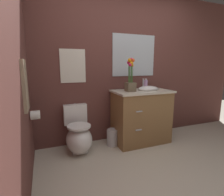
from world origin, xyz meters
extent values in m
plane|color=beige|center=(0.00, 0.00, 0.00)|extent=(9.90, 9.90, 0.00)
cube|color=brown|center=(0.20, 1.55, 1.25)|extent=(4.62, 0.05, 2.50)
cube|color=brown|center=(-1.51, 0.46, 1.25)|extent=(0.05, 4.28, 2.50)
ellipsoid|color=white|center=(-0.86, 1.21, 0.20)|extent=(0.38, 0.48, 0.40)
cube|color=white|center=(-0.86, 1.26, 0.09)|extent=(0.22, 0.26, 0.18)
cube|color=white|center=(-0.86, 1.49, 0.52)|extent=(0.36, 0.13, 0.32)
cylinder|color=white|center=(-0.86, 1.19, 0.42)|extent=(0.34, 0.34, 0.03)
cylinder|color=#B7B7BC|center=(-0.86, 1.49, 0.68)|extent=(0.04, 0.04, 0.02)
cube|color=brown|center=(0.20, 1.23, 0.42)|extent=(0.90, 0.52, 0.85)
cube|color=beige|center=(0.20, 1.23, 0.86)|extent=(0.94, 0.56, 0.03)
ellipsoid|color=white|center=(0.32, 1.23, 0.90)|extent=(0.36, 0.26, 0.10)
cylinder|color=#B7B7BC|center=(0.32, 1.39, 0.97)|extent=(0.02, 0.02, 0.18)
cube|color=#B7B7BC|center=(0.00, 0.96, 0.61)|extent=(0.10, 0.02, 0.02)
cube|color=#B7B7BC|center=(0.00, 0.96, 0.32)|extent=(0.10, 0.02, 0.02)
cube|color=brown|center=(-0.03, 1.20, 0.95)|extent=(0.14, 0.14, 0.14)
cylinder|color=#386B2D|center=(-0.01, 1.21, 1.15)|extent=(0.01, 0.01, 0.27)
sphere|color=orange|center=(-0.01, 1.21, 1.29)|extent=(0.06, 0.06, 0.06)
cylinder|color=#386B2D|center=(-0.01, 1.22, 1.19)|extent=(0.01, 0.01, 0.35)
sphere|color=#E01E51|center=(-0.01, 1.22, 1.37)|extent=(0.06, 0.06, 0.06)
cylinder|color=#386B2D|center=(-0.03, 1.24, 1.19)|extent=(0.01, 0.01, 0.33)
sphere|color=orange|center=(-0.03, 1.24, 1.35)|extent=(0.06, 0.06, 0.06)
cylinder|color=#386B2D|center=(-0.05, 1.23, 1.17)|extent=(0.01, 0.01, 0.30)
sphere|color=#E01E51|center=(-0.05, 1.23, 1.32)|extent=(0.06, 0.06, 0.06)
cylinder|color=#386B2D|center=(-0.05, 1.20, 1.19)|extent=(0.01, 0.01, 0.34)
sphere|color=orange|center=(-0.05, 1.20, 1.36)|extent=(0.06, 0.06, 0.06)
cylinder|color=#386B2D|center=(-0.05, 1.18, 1.16)|extent=(0.01, 0.01, 0.28)
sphere|color=#E01E51|center=(-0.05, 1.18, 1.30)|extent=(0.06, 0.06, 0.06)
cylinder|color=#386B2D|center=(-0.03, 1.17, 1.17)|extent=(0.01, 0.01, 0.30)
sphere|color=orange|center=(-0.03, 1.17, 1.32)|extent=(0.06, 0.06, 0.06)
cylinder|color=#386B2D|center=(0.00, 1.19, 1.19)|extent=(0.01, 0.01, 0.34)
sphere|color=#EA4C23|center=(0.00, 1.19, 1.36)|extent=(0.06, 0.06, 0.06)
cylinder|color=#B28CBF|center=(0.31, 1.30, 0.96)|extent=(0.06, 0.06, 0.16)
cylinder|color=#B7B7BC|center=(0.31, 1.30, 1.05)|extent=(0.03, 0.03, 0.02)
cylinder|color=#B7B7BC|center=(-0.31, 1.25, 0.13)|extent=(0.18, 0.18, 0.26)
torus|color=#B7B7BC|center=(-0.31, 1.25, 0.27)|extent=(0.18, 0.18, 0.01)
cube|color=silver|center=(-0.86, 1.52, 1.27)|extent=(0.38, 0.01, 0.51)
cube|color=#B2BCC6|center=(0.20, 1.52, 1.45)|extent=(0.80, 0.01, 0.70)
cube|color=gray|center=(-1.47, 0.71, 1.08)|extent=(0.03, 0.28, 0.52)
cylinder|color=white|center=(-1.41, 1.06, 0.68)|extent=(0.11, 0.11, 0.11)
camera|label=1|loc=(-1.29, -1.24, 1.29)|focal=28.20mm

